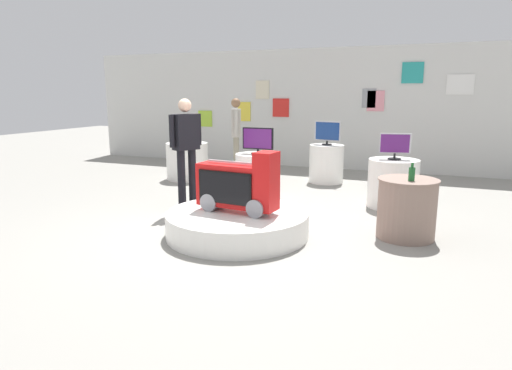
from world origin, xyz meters
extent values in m
plane|color=gray|center=(0.00, 0.00, 0.00)|extent=(30.00, 30.00, 0.00)
cube|color=silver|center=(0.00, 5.49, 1.42)|extent=(12.74, 0.10, 2.84)
cube|color=#9ECC33|center=(-3.15, 5.42, 1.13)|extent=(0.40, 0.02, 0.42)
cube|color=teal|center=(1.98, 5.42, 2.23)|extent=(0.45, 0.02, 0.45)
cube|color=red|center=(-1.04, 5.42, 1.44)|extent=(0.42, 0.02, 0.45)
cube|color=gray|center=(1.07, 5.42, 1.68)|extent=(0.31, 0.02, 0.43)
cube|color=pink|center=(1.23, 5.42, 1.62)|extent=(0.38, 0.02, 0.46)
cube|color=beige|center=(-1.53, 5.42, 1.88)|extent=(0.35, 0.02, 0.45)
cube|color=yellow|center=(-2.03, 5.42, 1.33)|extent=(0.34, 0.02, 0.48)
cube|color=white|center=(2.95, 5.42, 1.97)|extent=(0.54, 0.02, 0.42)
cylinder|color=white|center=(0.23, -0.13, 0.16)|extent=(1.81, 1.81, 0.31)
cylinder|color=gray|center=(-0.10, -0.09, 0.43)|extent=(0.27, 0.38, 0.23)
cylinder|color=gray|center=(0.57, -0.17, 0.43)|extent=(0.27, 0.38, 0.23)
cube|color=red|center=(0.23, -0.13, 0.65)|extent=(1.07, 0.42, 0.54)
cube|color=red|center=(0.64, -0.18, 1.01)|extent=(0.26, 0.33, 0.19)
cube|color=black|center=(0.13, -0.28, 0.65)|extent=(0.75, 0.10, 0.40)
cube|color=black|center=(0.13, -0.28, 0.65)|extent=(0.71, 0.10, 0.36)
cube|color=#B2B2B7|center=(0.23, -0.13, 0.95)|extent=(0.84, 0.12, 0.02)
cylinder|color=white|center=(0.52, 3.71, 0.38)|extent=(0.69, 0.69, 0.77)
cylinder|color=black|center=(0.52, 3.71, 0.78)|extent=(0.20, 0.20, 0.02)
cylinder|color=black|center=(0.52, 3.71, 0.82)|extent=(0.04, 0.04, 0.07)
cube|color=silver|center=(0.52, 3.71, 1.05)|extent=(0.55, 0.16, 0.39)
cube|color=navy|center=(0.52, 3.68, 1.05)|extent=(0.50, 0.13, 0.35)
cylinder|color=white|center=(-0.29, 1.93, 0.38)|extent=(0.78, 0.78, 0.77)
cylinder|color=black|center=(-0.29, 1.93, 0.78)|extent=(0.24, 0.24, 0.02)
cylinder|color=black|center=(-0.29, 1.93, 0.82)|extent=(0.04, 0.04, 0.06)
cube|color=black|center=(-0.29, 1.93, 1.03)|extent=(0.55, 0.04, 0.37)
cube|color=#561E6B|center=(-0.29, 1.91, 1.03)|extent=(0.51, 0.01, 0.33)
cylinder|color=white|center=(-2.30, 2.98, 0.38)|extent=(0.87, 0.87, 0.77)
cylinder|color=black|center=(-2.30, 2.98, 0.78)|extent=(0.21, 0.21, 0.02)
cylinder|color=black|center=(-2.30, 2.98, 0.83)|extent=(0.04, 0.04, 0.08)
cube|color=silver|center=(-2.30, 2.98, 1.01)|extent=(0.41, 0.14, 0.29)
cube|color=brown|center=(-2.31, 2.96, 1.01)|extent=(0.37, 0.11, 0.26)
cylinder|color=white|center=(1.95, 2.11, 0.38)|extent=(0.78, 0.78, 0.77)
cylinder|color=black|center=(1.95, 2.11, 0.78)|extent=(0.21, 0.21, 0.02)
cylinder|color=black|center=(1.95, 2.11, 0.83)|extent=(0.04, 0.04, 0.08)
cube|color=silver|center=(1.95, 2.11, 1.02)|extent=(0.47, 0.12, 0.31)
cube|color=#561E6B|center=(1.94, 2.09, 1.02)|extent=(0.43, 0.09, 0.28)
cylinder|color=gray|center=(2.24, 0.57, 0.38)|extent=(0.71, 0.71, 0.75)
cylinder|color=gray|center=(2.24, 0.57, 0.75)|extent=(0.74, 0.74, 0.02)
cylinder|color=#195926|center=(2.27, 0.45, 0.84)|extent=(0.08, 0.08, 0.16)
cylinder|color=#195926|center=(2.27, 0.45, 0.94)|extent=(0.03, 0.03, 0.06)
cylinder|color=gray|center=(-1.45, 3.63, 0.43)|extent=(0.12, 0.12, 0.86)
cylinder|color=gray|center=(-1.54, 3.81, 0.43)|extent=(0.12, 0.12, 0.86)
cube|color=#B2ADA3|center=(-1.50, 3.72, 1.16)|extent=(0.34, 0.43, 0.59)
sphere|color=#8C6647|center=(-1.50, 3.72, 1.59)|extent=(0.20, 0.20, 0.20)
cylinder|color=#B2ADA3|center=(-1.39, 3.50, 1.19)|extent=(0.08, 0.08, 0.54)
cylinder|color=#B2ADA3|center=(-1.60, 3.94, 1.19)|extent=(0.08, 0.08, 0.54)
cylinder|color=black|center=(-1.04, 0.65, 0.47)|extent=(0.12, 0.12, 0.95)
cylinder|color=black|center=(-0.95, 0.83, 0.47)|extent=(0.12, 0.12, 0.95)
cube|color=black|center=(-1.00, 0.74, 1.22)|extent=(0.35, 0.43, 0.53)
sphere|color=beige|center=(-1.00, 0.74, 1.61)|extent=(0.20, 0.20, 0.20)
cylinder|color=black|center=(-1.10, 0.52, 1.24)|extent=(0.08, 0.08, 0.48)
cylinder|color=black|center=(-0.89, 0.95, 1.24)|extent=(0.08, 0.08, 0.48)
camera|label=1|loc=(2.45, -5.10, 1.79)|focal=31.05mm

